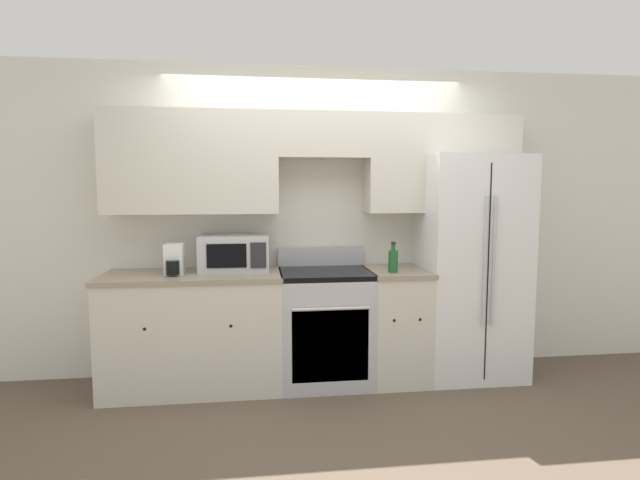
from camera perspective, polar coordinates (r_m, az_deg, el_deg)
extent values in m
plane|color=brown|center=(3.98, 0.59, -17.45)|extent=(12.00, 12.00, 0.00)
cube|color=silver|center=(4.32, -0.59, 2.19)|extent=(8.00, 0.06, 2.60)
cube|color=beige|center=(4.13, -14.43, 8.56)|extent=(1.36, 0.33, 0.81)
cube|color=beige|center=(4.15, 0.30, 11.81)|extent=(0.73, 0.33, 0.36)
cube|color=beige|center=(4.38, 13.60, 8.42)|extent=(1.28, 0.33, 0.81)
cube|color=beige|center=(4.13, -14.22, -10.28)|extent=(1.36, 0.62, 0.88)
cube|color=gray|center=(4.02, -14.38, -3.98)|extent=(1.38, 0.64, 0.03)
sphere|color=black|center=(3.85, -19.40, -9.56)|extent=(0.03, 0.03, 0.03)
sphere|color=black|center=(3.77, -10.15, -9.64)|extent=(0.03, 0.03, 0.03)
cube|color=beige|center=(4.25, 8.66, -9.69)|extent=(0.46, 0.62, 0.88)
cube|color=gray|center=(4.15, 8.76, -3.56)|extent=(0.48, 0.64, 0.03)
sphere|color=black|center=(3.91, 8.46, -9.07)|extent=(0.03, 0.03, 0.03)
sphere|color=black|center=(3.96, 11.36, -8.89)|extent=(0.03, 0.03, 0.03)
cube|color=#B7B7BC|center=(4.13, 0.57, -10.11)|extent=(0.73, 0.62, 0.88)
cube|color=black|center=(3.86, 1.20, -11.97)|extent=(0.59, 0.01, 0.56)
cube|color=black|center=(4.03, 0.58, -3.81)|extent=(0.73, 0.62, 0.04)
cube|color=#B7B7BC|center=(4.29, 0.07, -1.87)|extent=(0.73, 0.04, 0.16)
cylinder|color=silver|center=(3.75, 1.27, -7.87)|extent=(0.59, 0.02, 0.02)
cube|color=white|center=(4.44, 16.45, -2.85)|extent=(0.82, 0.77, 1.85)
cube|color=black|center=(4.09, 18.60, -3.63)|extent=(0.01, 0.01, 1.70)
cylinder|color=#B7B7BC|center=(4.04, 18.36, -2.41)|extent=(0.02, 0.02, 1.02)
cylinder|color=#B7B7BC|center=(4.07, 19.25, -2.38)|extent=(0.02, 0.02, 1.02)
cube|color=#B7B7BC|center=(4.08, -9.79, -1.46)|extent=(0.55, 0.35, 0.29)
cube|color=black|center=(3.91, -10.63, -1.80)|extent=(0.30, 0.01, 0.19)
cube|color=#262628|center=(3.90, -7.07, -1.75)|extent=(0.12, 0.01, 0.20)
cylinder|color=#195928|center=(3.98, 8.36, -2.44)|extent=(0.08, 0.08, 0.17)
cylinder|color=#195928|center=(3.96, 8.38, -0.84)|extent=(0.03, 0.03, 0.05)
cylinder|color=black|center=(3.96, 8.39, -0.36)|extent=(0.04, 0.04, 0.02)
cube|color=white|center=(4.01, -16.29, -2.10)|extent=(0.14, 0.16, 0.24)
cylinder|color=black|center=(3.93, -16.48, -3.03)|extent=(0.10, 0.10, 0.11)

